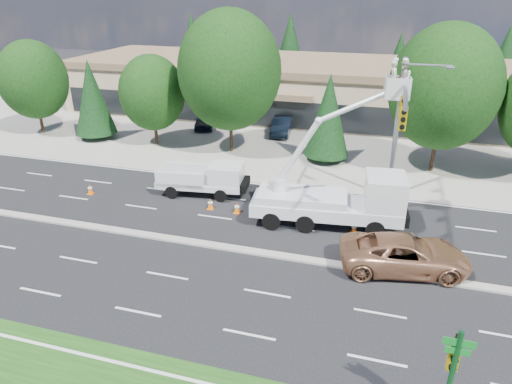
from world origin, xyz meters
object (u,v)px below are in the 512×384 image
(bucket_truck, at_px, (343,193))
(utility_pickup, at_px, (207,182))
(minivan, at_px, (405,254))
(signal_mast, at_px, (400,116))
(street_sign_pole, at_px, (452,371))

(bucket_truck, bearing_deg, utility_pickup, 161.93)
(bucket_truck, distance_m, minivan, 5.22)
(utility_pickup, relative_size, bucket_truck, 0.62)
(utility_pickup, bearing_deg, bucket_truck, -18.90)
(signal_mast, height_order, street_sign_pole, signal_mast)
(signal_mast, height_order, utility_pickup, signal_mast)
(signal_mast, bearing_deg, bucket_truck, -133.17)
(street_sign_pole, bearing_deg, signal_mast, 97.27)
(signal_mast, xyz_separation_m, street_sign_pole, (1.97, -15.45, -3.61))
(minivan, bearing_deg, signal_mast, -2.89)
(signal_mast, bearing_deg, street_sign_pole, -82.73)
(signal_mast, xyz_separation_m, utility_pickup, (-11.72, -0.84, -5.16))
(street_sign_pole, xyz_separation_m, bucket_truck, (-4.54, 12.71, -0.34))
(utility_pickup, bearing_deg, signal_mast, -3.06)
(minivan, bearing_deg, bucket_truck, 32.30)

